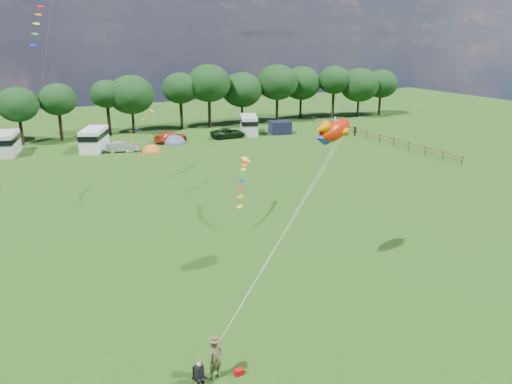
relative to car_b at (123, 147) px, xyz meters
name	(u,v)px	position (x,y,z in m)	size (l,w,h in m)	color
ground_plane	(313,290)	(2.63, -42.86, -0.70)	(180.00, 180.00, 0.00)	black
tree_line	(155,91)	(7.93, 12.13, 5.65)	(102.98, 10.98, 10.27)	black
fence	(373,135)	(34.63, -8.36, 0.00)	(0.12, 33.12, 1.20)	#472D19
car_b	(123,147)	(0.00, 0.00, 0.00)	(1.47, 3.95, 1.39)	gray
car_c	(171,137)	(7.52, 3.35, 0.04)	(2.06, 4.91, 1.47)	#AF3614
car_d	(228,133)	(16.12, 2.40, 0.03)	(2.42, 5.36, 1.46)	black
campervan_b	(7,143)	(-13.68, 5.10, 0.83)	(3.57, 6.16, 2.84)	silver
campervan_c	(94,139)	(-3.17, 2.60, 0.87)	(4.71, 6.47, 2.92)	white
campervan_d	(249,124)	(20.33, 4.10, 0.81)	(4.34, 6.23, 2.81)	silver
tent_orange	(152,152)	(3.29, -2.11, -0.68)	(2.68, 2.94, 2.10)	#B9611E
tent_greyblue	(175,143)	(7.67, 1.99, -0.68)	(3.26, 3.57, 2.42)	#455265
awning_navy	(280,127)	(24.66, 1.91, 0.29)	(3.16, 2.57, 1.97)	black
kite_flyer	(215,359)	(-5.71, -47.83, 0.30)	(0.72, 0.48, 1.99)	#4E4729
camp_chair	(199,372)	(-6.57, -48.02, 0.06)	(0.64, 0.65, 1.27)	#99999E
kite_bag	(239,372)	(-4.68, -48.09, -0.55)	(0.41, 0.27, 0.29)	#A5080A
fish_kite	(332,131)	(4.66, -41.09, 8.64)	(3.51, 2.10, 1.84)	#B81B00
streamer_kite_a	(45,1)	(-8.61, -15.67, 16.95)	(3.45, 5.63, 5.80)	#FFFD00
streamer_kite_b	(141,126)	(-2.16, -20.86, 6.20)	(4.14, 4.65, 3.77)	gold
streamer_kite_c	(243,174)	(3.98, -29.66, 3.17)	(3.25, 4.94, 2.83)	yellow
walker_a	(338,127)	(33.75, -0.70, 0.06)	(0.74, 0.45, 1.52)	black
walker_b	(355,131)	(34.01, -4.76, 0.04)	(0.95, 0.44, 1.47)	black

